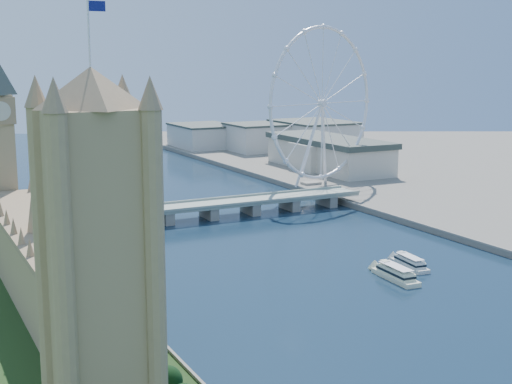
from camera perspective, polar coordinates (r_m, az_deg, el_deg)
tree_row at (r=213.52m, az=-6.92°, el=-14.88°), size 8.57×200.57×21.05m
victoria_tower at (r=182.07m, az=-12.55°, el=-4.38°), size 28.16×28.16×112.00m
parliament_range at (r=301.54m, az=-16.56°, el=-5.75°), size 24.00×200.00×70.00m
big_ben at (r=398.50m, az=-19.82°, el=4.96°), size 20.02×20.02×110.00m
westminster_bridge at (r=461.97m, az=-3.80°, el=-1.29°), size 220.00×22.00×9.50m
london_eye at (r=558.28m, az=5.30°, el=7.02°), size 113.60×39.12×124.30m
county_hall at (r=657.77m, az=5.77°, el=1.61°), size 54.00×144.00×35.00m
city_skyline at (r=714.90m, az=-9.19°, el=3.60°), size 505.00×280.00×32.00m
tour_boat_near at (r=340.56m, az=11.10°, el=-6.89°), size 10.01×32.48×7.11m
tour_boat_far at (r=361.28m, az=12.19°, el=-5.92°), size 10.38×29.12×6.28m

